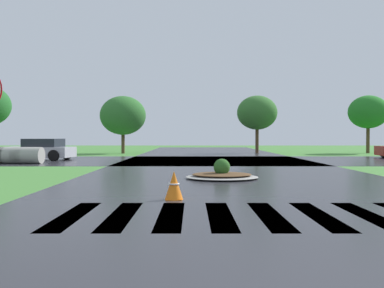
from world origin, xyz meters
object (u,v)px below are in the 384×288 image
Objects in this scene: traffic_cone at (176,186)px; drainage_pipe_stack at (12,155)px; median_island at (224,175)px; car_white_sedan at (42,150)px.

drainage_pipe_stack is at bearing 126.25° from traffic_cone.
drainage_pipe_stack is at bearing 143.58° from median_island.
car_white_sedan is 18.15m from traffic_cone.
drainage_pipe_stack is (-10.59, 7.81, 0.30)m from median_island.
median_island reaches higher than traffic_cone.
car_white_sedan is at bearing 83.78° from drainage_pipe_stack.
traffic_cone is (9.17, -12.50, -0.12)m from drainage_pipe_stack.
drainage_pipe_stack reaches higher than median_island.
median_island is at bearing 73.10° from traffic_cone.
car_white_sedan reaches higher than median_island.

